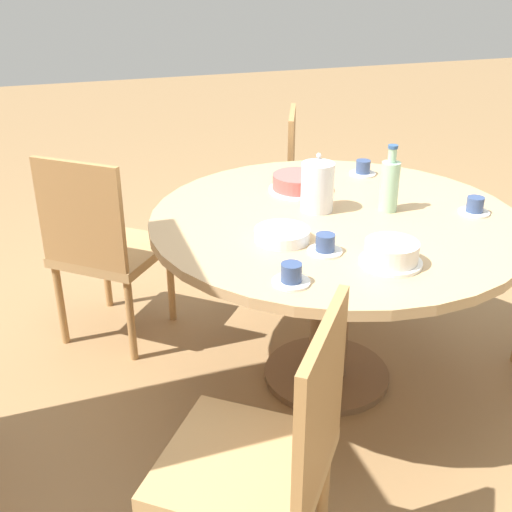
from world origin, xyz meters
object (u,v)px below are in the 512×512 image
(coffee_pot, at_px, (317,185))
(cup_a, at_px, (363,169))
(cup_c, at_px, (325,245))
(chair_b, at_px, (267,457))
(cup_d, at_px, (291,275))
(chair_d, at_px, (315,191))
(water_bottle, at_px, (389,184))
(cake_main, at_px, (299,183))
(chair_a, at_px, (104,246))
(cake_second, at_px, (392,254))
(cup_b, at_px, (475,207))

(coffee_pot, distance_m, cup_a, 0.49)
(coffee_pot, xyz_separation_m, cup_c, (-0.36, 0.12, -0.08))
(chair_b, bearing_deg, cup_d, -170.77)
(chair_d, xyz_separation_m, cup_a, (-0.54, 0.01, 0.29))
(water_bottle, bearing_deg, cup_c, 125.90)
(coffee_pot, relative_size, cake_main, 0.92)
(chair_a, bearing_deg, chair_d, -123.03)
(chair_b, distance_m, cup_a, 1.54)
(chair_d, height_order, water_bottle, water_bottle)
(cake_main, relative_size, cake_second, 1.22)
(chair_d, bearing_deg, cup_b, -147.93)
(cake_second, xyz_separation_m, cup_a, (0.83, -0.31, -0.01))
(chair_d, distance_m, cup_a, 0.62)
(chair_b, height_order, cup_d, chair_b)
(cup_c, relative_size, cup_d, 1.00)
(coffee_pot, distance_m, cake_main, 0.23)
(cake_main, height_order, cup_d, cake_main)
(chair_b, relative_size, water_bottle, 3.47)
(water_bottle, xyz_separation_m, cup_b, (-0.13, -0.30, -0.08))
(coffee_pot, xyz_separation_m, cup_d, (-0.52, 0.30, -0.08))
(cake_second, distance_m, cup_d, 0.35)
(chair_a, distance_m, cup_b, 1.53)
(chair_a, bearing_deg, cup_a, -149.72)
(chair_b, bearing_deg, cup_b, 160.70)
(cup_b, bearing_deg, chair_b, 123.65)
(water_bottle, distance_m, cup_d, 0.71)
(chair_d, xyz_separation_m, cake_second, (-1.37, 0.32, 0.30))
(cake_main, distance_m, cup_b, 0.69)
(chair_a, distance_m, cup_a, 1.18)
(water_bottle, distance_m, cup_b, 0.33)
(chair_d, relative_size, cup_b, 7.63)
(chair_b, distance_m, cup_c, 0.74)
(cake_main, height_order, cake_second, cake_second)
(cup_c, bearing_deg, coffee_pot, -18.47)
(cup_d, bearing_deg, cup_a, -37.64)
(cake_second, bearing_deg, chair_d, -13.31)
(cake_main, bearing_deg, chair_b, 155.43)
(chair_a, distance_m, cake_second, 1.33)
(coffee_pot, height_order, cake_main, coffee_pot)
(cake_second, relative_size, cup_c, 1.72)
(coffee_pot, height_order, cup_c, coffee_pot)
(coffee_pot, bearing_deg, water_bottle, -108.42)
(coffee_pot, distance_m, cake_second, 0.50)
(cup_d, bearing_deg, chair_a, 24.74)
(chair_b, distance_m, coffee_pot, 1.11)
(cup_d, bearing_deg, cup_c, -47.40)
(chair_d, height_order, cup_a, chair_d)
(cup_a, bearing_deg, cup_b, -160.18)
(chair_d, relative_size, cup_d, 7.63)
(chair_d, bearing_deg, cup_d, 176.95)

